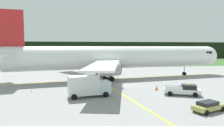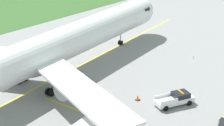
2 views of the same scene
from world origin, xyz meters
name	(u,v)px [view 1 (image 1 of 2)]	position (x,y,z in m)	size (l,w,h in m)	color
ground	(126,85)	(0.00, 0.00, 0.00)	(320.00, 320.00, 0.00)	gray
grass_verge	(96,64)	(0.00, 54.03, 0.02)	(320.00, 38.94, 0.04)	#365D2A
distant_tree_line	(90,51)	(0.00, 85.10, 5.38)	(288.00, 7.26, 10.76)	black
taxiway_centerline_main	(118,79)	(0.29, 8.90, 0.00)	(82.77, 0.30, 0.01)	yellow
taxiway_centerline_spur	(138,104)	(-2.00, -13.87, 0.00)	(37.91, 0.30, 0.01)	yellow
airliner	(116,58)	(-0.23, 8.84, 5.21)	(61.89, 44.93, 15.71)	white
ops_pickup_truck	(183,90)	(6.98, -10.39, 0.90)	(6.00, 4.12, 1.94)	white
catering_truck	(88,86)	(-8.53, -8.57, 1.80)	(6.86, 3.43, 3.57)	silver
staff_car	(208,106)	(5.51, -18.79, 0.70)	(4.68, 2.98, 1.30)	tan
apron_cone	(157,88)	(4.34, -5.61, 0.40)	(0.65, 0.65, 0.82)	black
taxiway_edge_light_west	(31,91)	(-18.01, -3.33, 0.23)	(0.12, 0.12, 0.42)	yellow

